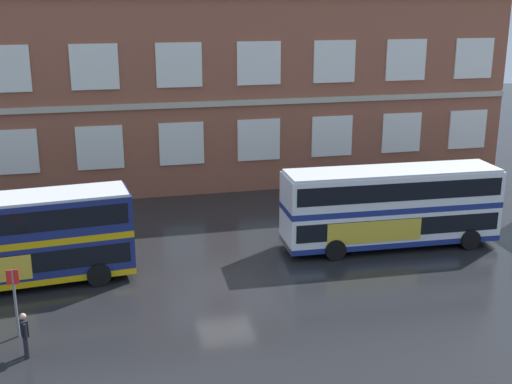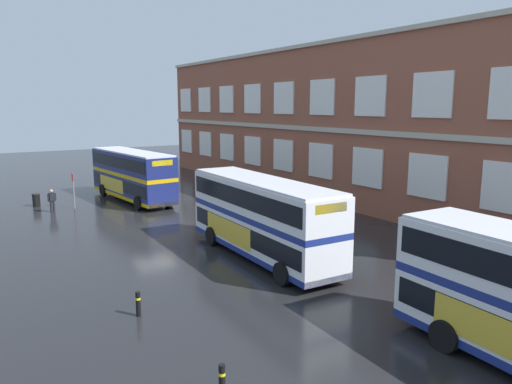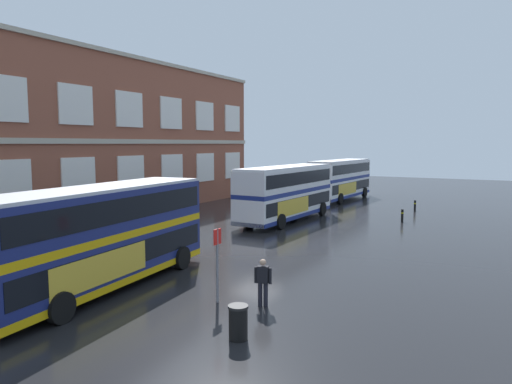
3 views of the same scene
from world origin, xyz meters
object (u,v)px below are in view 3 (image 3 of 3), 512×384
(double_decker_far, at_px, (340,179))
(bus_stand_flag, at_px, (217,258))
(double_decker_middle, at_px, (286,192))
(station_litter_bin, at_px, (238,322))
(safety_bollard_east, at_px, (415,206))
(double_decker_near, at_px, (100,236))
(waiting_passenger, at_px, (263,281))
(safety_bollard_west, at_px, (402,216))

(double_decker_far, bearing_deg, bus_stand_flag, -169.07)
(double_decker_middle, relative_size, station_litter_bin, 10.76)
(bus_stand_flag, relative_size, safety_bollard_east, 2.84)
(double_decker_far, bearing_deg, station_litter_bin, -166.15)
(double_decker_near, height_order, safety_bollard_east, double_decker_near)
(double_decker_middle, xyz_separation_m, waiting_passenger, (-17.15, -7.13, -1.22))
(double_decker_near, bearing_deg, bus_stand_flag, -79.17)
(double_decker_far, distance_m, safety_bollard_west, 14.09)
(double_decker_far, xyz_separation_m, safety_bollard_west, (-11.14, -8.47, -1.66))
(double_decker_near, distance_m, safety_bollard_east, 29.01)
(waiting_passenger, bearing_deg, double_decker_middle, 22.58)
(double_decker_near, distance_m, safety_bollard_west, 23.16)
(safety_bollard_west, relative_size, safety_bollard_east, 1.00)
(waiting_passenger, xyz_separation_m, bus_stand_flag, (-0.43, 1.63, 0.70))
(double_decker_near, bearing_deg, safety_bollard_west, -17.96)
(double_decker_far, relative_size, station_litter_bin, 10.79)
(double_decker_far, xyz_separation_m, station_litter_bin, (-34.59, -8.53, -1.63))
(station_litter_bin, bearing_deg, double_decker_near, 78.39)
(waiting_passenger, bearing_deg, safety_bollard_west, -1.73)
(safety_bollard_west, bearing_deg, double_decker_near, 162.04)
(waiting_passenger, distance_m, safety_bollard_east, 26.76)
(double_decker_near, height_order, waiting_passenger, double_decker_near)
(double_decker_near, distance_m, double_decker_far, 33.14)
(double_decker_far, bearing_deg, safety_bollard_east, -121.11)
(double_decker_far, distance_m, safety_bollard_east, 9.81)
(double_decker_far, bearing_deg, waiting_passenger, -166.12)
(bus_stand_flag, bearing_deg, double_decker_middle, 17.37)
(bus_stand_flag, bearing_deg, station_litter_bin, -136.08)
(double_decker_near, xyz_separation_m, double_decker_far, (33.12, 1.35, 0.00))
(double_decker_middle, height_order, safety_bollard_west, double_decker_middle)
(bus_stand_flag, bearing_deg, double_decker_far, 10.93)
(double_decker_near, xyz_separation_m, bus_stand_flag, (0.93, -4.87, -0.51))
(waiting_passenger, relative_size, safety_bollard_east, 1.79)
(double_decker_middle, xyz_separation_m, station_litter_bin, (-19.99, -7.81, -1.63))
(waiting_passenger, relative_size, station_litter_bin, 1.65)
(double_decker_far, relative_size, waiting_passenger, 6.53)
(double_decker_middle, height_order, double_decker_far, same)
(double_decker_near, bearing_deg, station_litter_bin, -101.61)
(double_decker_near, height_order, bus_stand_flag, double_decker_near)
(double_decker_far, xyz_separation_m, bus_stand_flag, (-32.18, -6.21, -0.51))
(station_litter_bin, height_order, safety_bollard_east, station_litter_bin)
(double_decker_far, distance_m, bus_stand_flag, 32.78)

